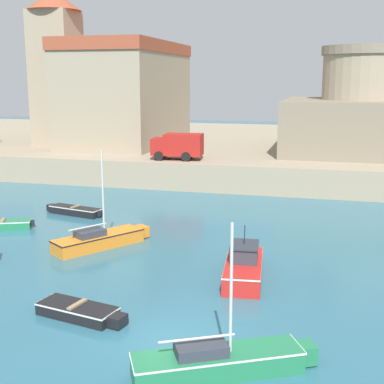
# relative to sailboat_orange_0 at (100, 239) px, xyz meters

# --- Properties ---
(ground_plane) EXTENTS (200.00, 200.00, 0.00)m
(ground_plane) POSITION_rel_sailboat_orange_0_xyz_m (6.99, -9.42, -0.45)
(ground_plane) COLOR #2D667A
(quay_seawall) EXTENTS (120.00, 40.00, 2.29)m
(quay_seawall) POSITION_rel_sailboat_orange_0_xyz_m (6.99, 35.32, 0.69)
(quay_seawall) COLOR gray
(quay_seawall) RESTS_ON ground
(sailboat_orange_0) EXTENTS (4.21, 5.42, 5.37)m
(sailboat_orange_0) POSITION_rel_sailboat_orange_0_xyz_m (0.00, 0.00, 0.00)
(sailboat_orange_0) COLOR orange
(sailboat_orange_0) RESTS_ON ground
(dinghy_green_1) EXTENTS (3.81, 2.24, 0.59)m
(dinghy_green_1) POSITION_rel_sailboat_orange_0_xyz_m (-7.39, 1.82, -0.17)
(dinghy_green_1) COLOR #237A4C
(dinghy_green_1) RESTS_ON ground
(sailboat_green_3) EXTENTS (5.76, 3.66, 4.91)m
(sailboat_green_3) POSITION_rel_sailboat_orange_0_xyz_m (9.03, -11.04, 0.00)
(sailboat_green_3) COLOR #237A4C
(sailboat_green_3) RESTS_ON ground
(dinghy_black_4) EXTENTS (4.44, 1.84, 0.61)m
(dinghy_black_4) POSITION_rel_sailboat_orange_0_xyz_m (-4.67, 6.20, -0.16)
(dinghy_black_4) COLOR black
(dinghy_black_4) RESTS_ON ground
(dinghy_black_5) EXTENTS (3.87, 1.87, 0.56)m
(dinghy_black_5) POSITION_rel_sailboat_orange_0_xyz_m (2.94, -8.43, -0.19)
(dinghy_black_5) COLOR black
(dinghy_black_5) RESTS_ON ground
(motorboat_red_6) EXTENTS (2.12, 5.41, 2.53)m
(motorboat_red_6) POSITION_rel_sailboat_orange_0_xyz_m (8.43, -2.64, 0.14)
(motorboat_red_6) COLOR red
(motorboat_red_6) RESTS_ON ground
(church) EXTENTS (14.17, 17.55, 15.51)m
(church) POSITION_rel_sailboat_orange_0_xyz_m (-10.08, 27.29, 7.61)
(church) COLOR gray
(church) RESTS_ON quay_seawall
(fortress) EXTENTS (14.70, 14.70, 9.72)m
(fortress) POSITION_rel_sailboat_orange_0_xyz_m (14.99, 26.92, 5.20)
(fortress) COLOR gray
(fortress) RESTS_ON quay_seawall
(truck_on_quay) EXTENTS (4.45, 2.44, 2.20)m
(truck_on_quay) POSITION_rel_sailboat_orange_0_xyz_m (-0.62, 17.68, 3.06)
(truck_on_quay) COLOR #AD1E19
(truck_on_quay) RESTS_ON quay_seawall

